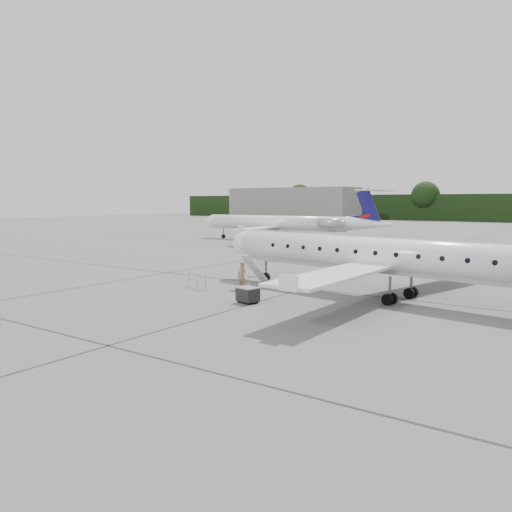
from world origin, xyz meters
The scene contains 8 objects.
ground centered at (0.00, 0.00, 0.00)m, with size 320.00×320.00×0.00m, color slate.
terminal_building centered at (-70.00, 110.00, 5.00)m, with size 40.00×14.00×10.00m, color slate.
main_regional_jet centered at (-0.64, 3.51, 3.73)m, with size 29.09×20.94×7.46m, color silver, non-canonical shape.
airstair centered at (-9.62, 2.53, 1.17)m, with size 0.85×2.36×2.34m, color silver, non-canonical shape.
passenger centered at (-9.81, 1.22, 0.92)m, with size 0.67×0.44×1.85m, color #856348.
safety_railing centered at (-12.55, -0.25, 0.50)m, with size 2.20×0.08×1.00m, color #989AA0, non-canonical shape.
baggage_cart centered at (-6.83, -2.25, 0.50)m, with size 1.16×0.94×1.00m, color black, non-canonical shape.
bg_regional_left centered at (-30.07, 37.14, 3.78)m, with size 28.85×20.77×7.57m, color silver, non-canonical shape.
Camera 1 is at (10.02, -25.65, 5.97)m, focal length 35.00 mm.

